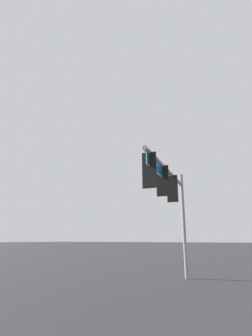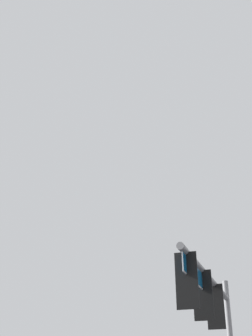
{
  "view_description": "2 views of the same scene",
  "coord_description": "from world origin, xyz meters",
  "views": [
    {
      "loc": [
        7.15,
        -3.33,
        1.96
      ],
      "look_at": [
        -1.97,
        -8.7,
        4.87
      ],
      "focal_mm": 28.0,
      "sensor_mm": 36.0,
      "label": 1
    },
    {
      "loc": [
        9.17,
        -3.3,
        1.97
      ],
      "look_at": [
        -1.14,
        -8.82,
        7.65
      ],
      "focal_mm": 50.0,
      "sensor_mm": 36.0,
      "label": 2
    }
  ],
  "objects": [
    {
      "name": "signal_pole_near",
      "position": [
        -3.96,
        -7.58,
        4.17
      ],
      "size": [
        6.82,
        1.28,
        5.6
      ],
      "color": "gray",
      "rests_on": "ground_plane"
    }
  ]
}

